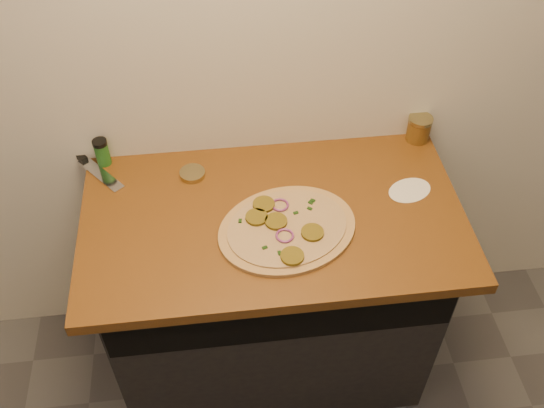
{
  "coord_description": "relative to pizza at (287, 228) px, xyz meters",
  "views": [
    {
      "loc": [
        -0.15,
        0.14,
        2.29
      ],
      "look_at": [
        -0.0,
        1.41,
        0.95
      ],
      "focal_mm": 40.0,
      "sensor_mm": 36.0,
      "label": 1
    }
  ],
  "objects": [
    {
      "name": "salsa_jar",
      "position": [
        0.52,
        0.38,
        0.04
      ],
      "size": [
        0.09,
        0.09,
        0.09
      ],
      "color": "maroon",
      "rests_on": "countertop"
    },
    {
      "name": "cabinet",
      "position": [
        -0.03,
        0.11,
        -0.48
      ],
      "size": [
        1.1,
        0.6,
        0.86
      ],
      "primitive_type": "cube",
      "color": "black",
      "rests_on": "ground"
    },
    {
      "name": "chefs_knife",
      "position": [
        -0.63,
        0.38,
        -0.0
      ],
      "size": [
        0.22,
        0.26,
        0.02
      ],
      "color": "#B7BAC1",
      "rests_on": "countertop"
    },
    {
      "name": "spice_shaker",
      "position": [
        -0.57,
        0.38,
        0.04
      ],
      "size": [
        0.05,
        0.05,
        0.1
      ],
      "color": "#205F1E",
      "rests_on": "countertop"
    },
    {
      "name": "flour_spill",
      "position": [
        0.42,
        0.12,
        -0.01
      ],
      "size": [
        0.19,
        0.19,
        0.0
      ],
      "primitive_type": "cylinder",
      "rotation": [
        0.0,
        0.0,
        0.38
      ],
      "color": "silver",
      "rests_on": "countertop"
    },
    {
      "name": "pizza",
      "position": [
        0.0,
        0.0,
        0.0
      ],
      "size": [
        0.53,
        0.53,
        0.03
      ],
      "color": "tan",
      "rests_on": "countertop"
    },
    {
      "name": "mason_jar_lid",
      "position": [
        -0.28,
        0.28,
        -0.0
      ],
      "size": [
        0.11,
        0.11,
        0.02
      ],
      "primitive_type": "cylinder",
      "rotation": [
        0.0,
        0.0,
        0.36
      ],
      "color": "#9E905B",
      "rests_on": "countertop"
    },
    {
      "name": "countertop",
      "position": [
        -0.03,
        0.08,
        -0.03
      ],
      "size": [
        1.2,
        0.7,
        0.04
      ],
      "primitive_type": "cube",
      "color": "brown",
      "rests_on": "cabinet"
    }
  ]
}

